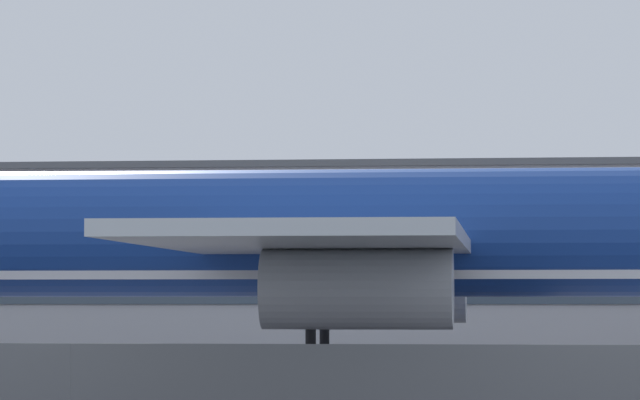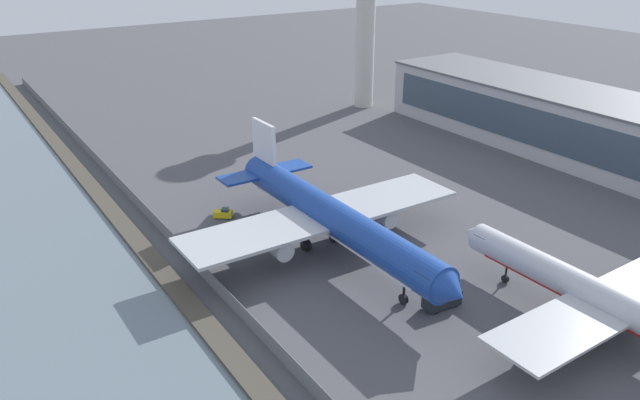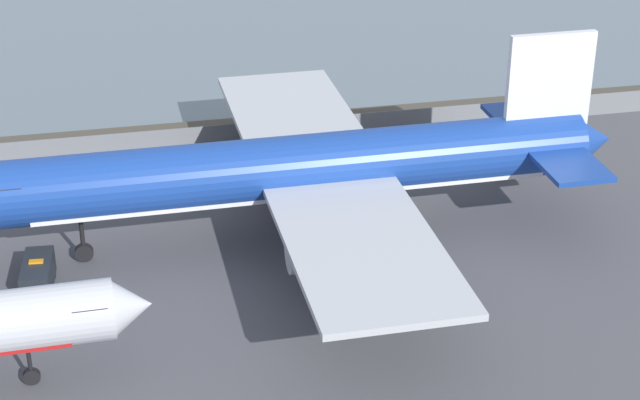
% 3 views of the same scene
% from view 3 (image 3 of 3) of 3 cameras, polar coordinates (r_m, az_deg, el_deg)
% --- Properties ---
extents(ground_plane, '(500.00, 500.00, 0.00)m').
position_cam_3_polar(ground_plane, '(92.37, 3.50, -0.41)').
color(ground_plane, '#4C4C51').
extents(shoreline_seawall, '(320.00, 3.00, 0.50)m').
position_cam_3_polar(shoreline_seawall, '(110.34, 0.65, 4.41)').
color(shoreline_seawall, '#474238').
rests_on(shoreline_seawall, ground).
extents(perimeter_fence, '(280.00, 0.10, 2.31)m').
position_cam_3_polar(perimeter_fence, '(105.95, 1.20, 3.97)').
color(perimeter_fence, slate).
rests_on(perimeter_fence, ground).
extents(cargo_jet_blue, '(54.25, 46.16, 16.01)m').
position_cam_3_polar(cargo_jet_blue, '(84.70, -0.90, 1.64)').
color(cargo_jet_blue, '#193D93').
rests_on(cargo_jet_blue, ground).
extents(baggage_tug, '(3.21, 3.52, 1.80)m').
position_cam_3_polar(baggage_tug, '(99.92, 9.66, 1.93)').
color(baggage_tug, yellow).
rests_on(baggage_tug, ground).
extents(ops_van, '(2.51, 5.35, 2.48)m').
position_cam_3_polar(ops_van, '(82.26, -14.82, -3.92)').
color(ops_van, '#1E2328').
rests_on(ops_van, ground).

